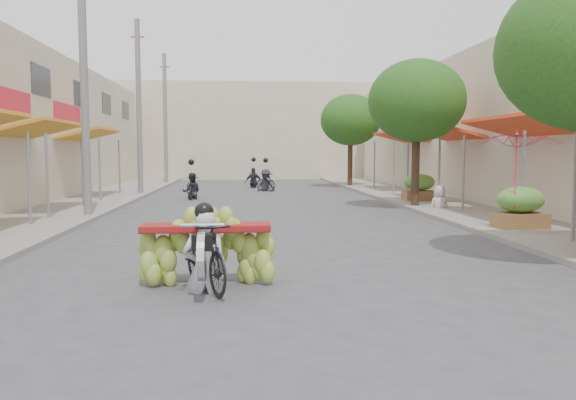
# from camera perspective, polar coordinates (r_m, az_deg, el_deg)

# --- Properties ---
(ground) EXTENTS (120.00, 120.00, 0.00)m
(ground) POSITION_cam_1_polar(r_m,az_deg,el_deg) (5.81, 2.97, -15.47)
(ground) COLOR #4C4C50
(ground) RESTS_ON ground
(sidewalk_left) EXTENTS (4.00, 60.00, 0.12)m
(sidewalk_left) POSITION_cam_1_polar(r_m,az_deg,el_deg) (21.43, -21.72, -0.67)
(sidewalk_left) COLOR gray
(sidewalk_left) RESTS_ON ground
(sidewalk_right) EXTENTS (4.00, 60.00, 0.12)m
(sidewalk_right) POSITION_cam_1_polar(r_m,az_deg,el_deg) (21.91, 15.96, -0.40)
(sidewalk_right) COLOR gray
(sidewalk_right) RESTS_ON ground
(far_building) EXTENTS (20.00, 6.00, 7.00)m
(far_building) POSITION_cam_1_polar(r_m,az_deg,el_deg) (43.43, -3.80, 6.88)
(far_building) COLOR beige
(far_building) RESTS_ON ground
(utility_pole_mid) EXTENTS (0.60, 0.24, 8.00)m
(utility_pole_mid) POSITION_cam_1_polar(r_m,az_deg,el_deg) (18.12, -20.00, 10.99)
(utility_pole_mid) COLOR slate
(utility_pole_mid) RESTS_ON ground
(utility_pole_far) EXTENTS (0.60, 0.24, 8.00)m
(utility_pole_far) POSITION_cam_1_polar(r_m,az_deg,el_deg) (26.88, -14.91, 9.05)
(utility_pole_far) COLOR slate
(utility_pole_far) RESTS_ON ground
(utility_pole_back) EXTENTS (0.60, 0.24, 8.00)m
(utility_pole_back) POSITION_cam_1_polar(r_m,az_deg,el_deg) (35.76, -12.36, 8.04)
(utility_pole_back) COLOR slate
(utility_pole_back) RESTS_ON ground
(street_tree_mid) EXTENTS (3.40, 3.40, 5.25)m
(street_tree_mid) POSITION_cam_1_polar(r_m,az_deg,el_deg) (20.42, 12.95, 9.76)
(street_tree_mid) COLOR #3A2719
(street_tree_mid) RESTS_ON ground
(street_tree_far) EXTENTS (3.40, 3.40, 5.25)m
(street_tree_far) POSITION_cam_1_polar(r_m,az_deg,el_deg) (32.04, 6.36, 8.06)
(street_tree_far) COLOR #3A2719
(street_tree_far) RESTS_ON ground
(produce_crate_mid) EXTENTS (1.20, 0.88, 1.16)m
(produce_crate_mid) POSITION_cam_1_polar(r_m,az_deg,el_deg) (15.15, 22.54, -0.41)
(produce_crate_mid) COLOR brown
(produce_crate_mid) RESTS_ON ground
(produce_crate_far) EXTENTS (1.20, 0.88, 1.16)m
(produce_crate_far) POSITION_cam_1_polar(r_m,az_deg,el_deg) (22.53, 13.20, 1.47)
(produce_crate_far) COLOR brown
(produce_crate_far) RESTS_ON ground
(banana_motorbike) EXTENTS (2.20, 1.90, 2.20)m
(banana_motorbike) POSITION_cam_1_polar(r_m,az_deg,el_deg) (8.39, -8.39, -4.04)
(banana_motorbike) COLOR black
(banana_motorbike) RESTS_ON ground
(market_umbrella) EXTENTS (2.15, 2.15, 1.92)m
(market_umbrella) POSITION_cam_1_polar(r_m,az_deg,el_deg) (14.64, 22.35, 6.66)
(market_umbrella) COLOR red
(market_umbrella) RESTS_ON ground
(pedestrian) EXTENTS (0.82, 0.58, 1.52)m
(pedestrian) POSITION_cam_1_polar(r_m,az_deg,el_deg) (19.83, 15.16, 1.46)
(pedestrian) COLOR silver
(pedestrian) RESTS_ON ground
(bg_motorbike_a) EXTENTS (0.79, 1.62, 1.95)m
(bg_motorbike_a) POSITION_cam_1_polar(r_m,az_deg,el_deg) (24.22, -9.78, 1.84)
(bg_motorbike_a) COLOR black
(bg_motorbike_a) RESTS_ON ground
(bg_motorbike_b) EXTENTS (1.25, 1.56, 1.95)m
(bg_motorbike_b) POSITION_cam_1_polar(r_m,az_deg,el_deg) (28.77, -2.28, 2.63)
(bg_motorbike_b) COLOR black
(bg_motorbike_b) RESTS_ON ground
(bg_motorbike_c) EXTENTS (0.99, 1.46, 1.95)m
(bg_motorbike_c) POSITION_cam_1_polar(r_m,az_deg,el_deg) (31.60, -3.51, 2.77)
(bg_motorbike_c) COLOR black
(bg_motorbike_c) RESTS_ON ground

